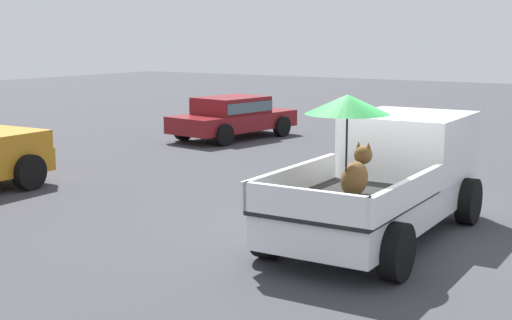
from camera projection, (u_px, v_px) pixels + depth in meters
ground_plane at (376, 239)px, 11.68m from camera, size 80.00×80.00×0.00m
pickup_truck_main at (388, 175)px, 11.88m from camera, size 5.10×2.36×2.41m
parked_sedan_near at (232, 115)px, 22.89m from camera, size 4.51×2.45×1.33m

